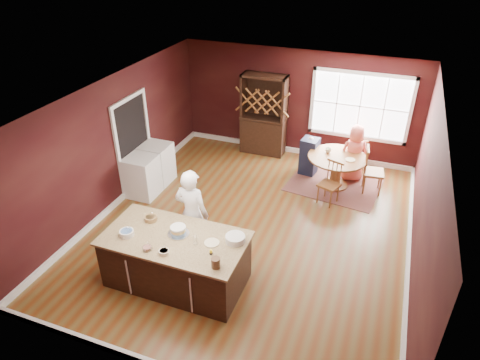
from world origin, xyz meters
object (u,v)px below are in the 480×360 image
baker (192,214)px  hutch (264,115)px  layer_cake (178,230)px  dryer (157,163)px  washer (142,176)px  high_chair (309,155)px  kitchen_island (176,261)px  chair_south (329,183)px  chair_north (356,155)px  toddler (308,143)px  chair_east (374,170)px  dining_table (336,165)px  seated_woman (354,153)px

baker → hutch: bearing=-86.6°
layer_cake → dryer: size_ratio=0.38×
hutch → washer: hutch is taller
baker → high_chair: bearing=-107.4°
kitchen_island → hutch: size_ratio=1.11×
kitchen_island → chair_south: chair_south is taller
chair_north → toddler: chair_north is taller
hutch → chair_east: bearing=-19.5°
toddler → high_chair: bearing=20.7°
kitchen_island → chair_east: chair_east is taller
dining_table → layer_cake: layer_cake is taller
chair_south → chair_north: (0.37, 1.54, -0.01)m
seated_woman → layer_cake: bearing=43.6°
chair_east → chair_north: chair_east is taller
kitchen_island → baker: 0.87m
baker → high_chair: 3.88m
high_chair → washer: high_chair is taller
high_chair → dryer: 3.59m
chair_east → washer: bearing=104.7°
dryer → washer: bearing=-90.0°
baker → dryer: (-1.92, 2.03, -0.40)m
layer_cake → washer: 2.91m
layer_cake → chair_north: 5.24m
dining_table → toddler: bearing=155.0°
layer_cake → chair_south: size_ratio=0.36×
chair_east → chair_south: bearing=126.4°
chair_south → seated_woman: bearing=94.5°
dryer → kitchen_island: bearing=-54.7°
dryer → layer_cake: bearing=-53.3°
toddler → kitchen_island: bearing=-105.2°
seated_woman → chair_north: bearing=-115.2°
chair_north → dryer: chair_north is taller
washer → chair_south: bearing=16.0°
baker → seated_woman: baker is taller
kitchen_island → high_chair: (1.23, 4.40, 0.03)m
high_chair → dryer: high_chair is taller
dining_table → baker: (-2.00, -3.27, 0.33)m
kitchen_island → baker: (-0.06, 0.76, 0.42)m
washer → chair_east: bearing=22.0°
kitchen_island → high_chair: size_ratio=2.46×
chair_east → toddler: size_ratio=4.16×
chair_east → seated_woman: (-0.50, 0.41, 0.14)m
layer_cake → chair_south: (1.90, 3.16, -0.51)m
kitchen_island → toddler: size_ratio=8.88×
high_chair → hutch: size_ratio=0.45×
kitchen_island → toddler: (1.19, 4.38, 0.37)m
hutch → toddler: bearing=-28.1°
kitchen_island → baker: size_ratio=1.34×
toddler → hutch: size_ratio=0.12×
dining_table → hutch: bearing=153.0°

